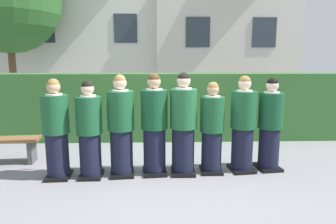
{
  "coord_description": "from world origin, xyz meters",
  "views": [
    {
      "loc": [
        -0.16,
        -4.94,
        1.91
      ],
      "look_at": [
        0.0,
        0.0,
        1.05
      ],
      "focal_mm": 32.74,
      "sensor_mm": 36.0,
      "label": 1
    }
  ],
  "objects": [
    {
      "name": "oak_tree_left",
      "position": [
        -5.25,
        6.04,
        3.86
      ],
      "size": [
        3.53,
        3.53,
        5.63
      ],
      "color": "brown",
      "rests_on": "ground"
    },
    {
      "name": "wooden_bench",
      "position": [
        -3.07,
        0.58,
        0.35
      ],
      "size": [
        1.43,
        0.48,
        0.48
      ],
      "color": "brown",
      "rests_on": "ground"
    },
    {
      "name": "student_front_row_6",
      "position": [
        1.28,
        0.1,
        0.78
      ],
      "size": [
        0.44,
        0.51,
        1.64
      ],
      "color": "black",
      "rests_on": "ground"
    },
    {
      "name": "student_front_row_1",
      "position": [
        -1.27,
        -0.12,
        0.75
      ],
      "size": [
        0.41,
        0.5,
        1.58
      ],
      "color": "black",
      "rests_on": "ground"
    },
    {
      "name": "student_front_row_7",
      "position": [
        1.77,
        0.16,
        0.76
      ],
      "size": [
        0.42,
        0.5,
        1.6
      ],
      "color": "black",
      "rests_on": "ground"
    },
    {
      "name": "school_building_annex",
      "position": [
        -3.02,
        9.14,
        3.65
      ],
      "size": [
        7.51,
        3.66,
        7.11
      ],
      "color": "silver",
      "rests_on": "ground"
    },
    {
      "name": "student_front_row_4",
      "position": [
        0.25,
        0.0,
        0.81
      ],
      "size": [
        0.44,
        0.53,
        1.7
      ],
      "color": "black",
      "rests_on": "ground"
    },
    {
      "name": "student_front_row_2",
      "position": [
        -0.77,
        -0.04,
        0.79
      ],
      "size": [
        0.43,
        0.54,
        1.67
      ],
      "color": "black",
      "rests_on": "ground"
    },
    {
      "name": "student_front_row_5",
      "position": [
        0.74,
        0.04,
        0.73
      ],
      "size": [
        0.4,
        0.48,
        1.54
      ],
      "color": "black",
      "rests_on": "ground"
    },
    {
      "name": "student_front_row_3",
      "position": [
        -0.23,
        0.01,
        0.8
      ],
      "size": [
        0.44,
        0.52,
        1.68
      ],
      "color": "black",
      "rests_on": "ground"
    },
    {
      "name": "hedge",
      "position": [
        0.0,
        2.29,
        0.79
      ],
      "size": [
        11.11,
        0.7,
        1.58
      ],
      "color": "#33662D",
      "rests_on": "ground"
    },
    {
      "name": "student_front_row_0",
      "position": [
        -1.79,
        -0.13,
        0.77
      ],
      "size": [
        0.42,
        0.52,
        1.61
      ],
      "color": "black",
      "rests_on": "ground"
    },
    {
      "name": "school_building_main",
      "position": [
        2.58,
        8.47,
        3.25
      ],
      "size": [
        5.9,
        3.63,
        6.33
      ],
      "color": "beige",
      "rests_on": "ground"
    },
    {
      "name": "ground_plane",
      "position": [
        0.0,
        0.0,
        0.0
      ],
      "size": [
        60.0,
        60.0,
        0.0
      ],
      "primitive_type": "plane",
      "color": "slate"
    }
  ]
}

